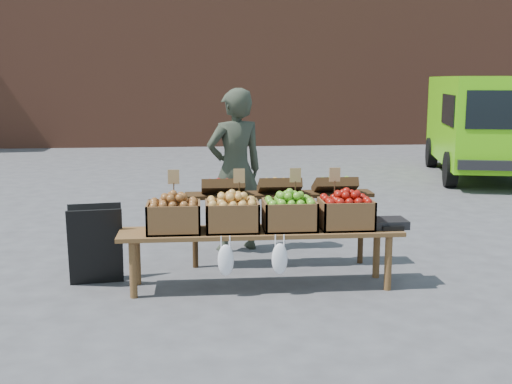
{
  "coord_description": "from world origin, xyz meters",
  "views": [
    {
      "loc": [
        -1.4,
        -6.08,
        2.0
      ],
      "look_at": [
        -0.8,
        0.36,
        0.85
      ],
      "focal_mm": 45.0,
      "sensor_mm": 36.0,
      "label": 1
    }
  ],
  "objects_px": {
    "crate_red_apples": "(289,215)",
    "chalkboard_sign": "(96,244)",
    "back_table": "(279,218)",
    "weighing_scale": "(388,223)",
    "display_bench": "(261,259)",
    "delivery_van": "(487,127)",
    "crate_russet_pears": "(232,216)",
    "crate_green_apples": "(346,214)",
    "crate_golden_apples": "(174,217)",
    "vendor": "(235,170)"
  },
  "relations": [
    {
      "from": "chalkboard_sign",
      "to": "crate_russet_pears",
      "type": "distance_m",
      "value": 1.39
    },
    {
      "from": "delivery_van",
      "to": "crate_russet_pears",
      "type": "height_order",
      "value": "delivery_van"
    },
    {
      "from": "crate_russet_pears",
      "to": "weighing_scale",
      "type": "bearing_deg",
      "value": 0.0
    },
    {
      "from": "chalkboard_sign",
      "to": "display_bench",
      "type": "bearing_deg",
      "value": -17.55
    },
    {
      "from": "display_bench",
      "to": "crate_green_apples",
      "type": "distance_m",
      "value": 0.93
    },
    {
      "from": "delivery_van",
      "to": "crate_green_apples",
      "type": "bearing_deg",
      "value": -110.38
    },
    {
      "from": "back_table",
      "to": "crate_golden_apples",
      "type": "distance_m",
      "value": 1.32
    },
    {
      "from": "delivery_van",
      "to": "back_table",
      "type": "xyz_separation_m",
      "value": [
        -5.04,
        -5.93,
        -0.5
      ]
    },
    {
      "from": "vendor",
      "to": "display_bench",
      "type": "xyz_separation_m",
      "value": [
        0.16,
        -1.41,
        -0.66
      ]
    },
    {
      "from": "delivery_van",
      "to": "crate_golden_apples",
      "type": "xyz_separation_m",
      "value": [
        -6.14,
        -6.65,
        -0.31
      ]
    },
    {
      "from": "crate_russet_pears",
      "to": "display_bench",
      "type": "bearing_deg",
      "value": 0.0
    },
    {
      "from": "delivery_van",
      "to": "crate_red_apples",
      "type": "xyz_separation_m",
      "value": [
        -5.04,
        -6.65,
        -0.31
      ]
    },
    {
      "from": "back_table",
      "to": "weighing_scale",
      "type": "relative_size",
      "value": 6.18
    },
    {
      "from": "vendor",
      "to": "crate_red_apples",
      "type": "bearing_deg",
      "value": 86.67
    },
    {
      "from": "crate_russet_pears",
      "to": "crate_green_apples",
      "type": "distance_m",
      "value": 1.1
    },
    {
      "from": "chalkboard_sign",
      "to": "crate_green_apples",
      "type": "bearing_deg",
      "value": -14.3
    },
    {
      "from": "weighing_scale",
      "to": "delivery_van",
      "type": "bearing_deg",
      "value": 58.58
    },
    {
      "from": "crate_russet_pears",
      "to": "weighing_scale",
      "type": "height_order",
      "value": "crate_russet_pears"
    },
    {
      "from": "weighing_scale",
      "to": "display_bench",
      "type": "bearing_deg",
      "value": 180.0
    },
    {
      "from": "display_bench",
      "to": "crate_russet_pears",
      "type": "distance_m",
      "value": 0.51
    },
    {
      "from": "vendor",
      "to": "crate_red_apples",
      "type": "distance_m",
      "value": 1.49
    },
    {
      "from": "crate_golden_apples",
      "to": "crate_red_apples",
      "type": "height_order",
      "value": "same"
    },
    {
      "from": "vendor",
      "to": "crate_green_apples",
      "type": "relative_size",
      "value": 3.79
    },
    {
      "from": "crate_red_apples",
      "to": "chalkboard_sign",
      "type": "bearing_deg",
      "value": 171.74
    },
    {
      "from": "delivery_van",
      "to": "weighing_scale",
      "type": "height_order",
      "value": "delivery_van"
    },
    {
      "from": "delivery_van",
      "to": "crate_russet_pears",
      "type": "bearing_deg",
      "value": -116.41
    },
    {
      "from": "delivery_van",
      "to": "crate_russet_pears",
      "type": "distance_m",
      "value": 8.69
    },
    {
      "from": "chalkboard_sign",
      "to": "weighing_scale",
      "type": "relative_size",
      "value": 2.32
    },
    {
      "from": "vendor",
      "to": "chalkboard_sign",
      "type": "height_order",
      "value": "vendor"
    },
    {
      "from": "vendor",
      "to": "display_bench",
      "type": "height_order",
      "value": "vendor"
    },
    {
      "from": "vendor",
      "to": "crate_green_apples",
      "type": "height_order",
      "value": "vendor"
    },
    {
      "from": "delivery_van",
      "to": "crate_red_apples",
      "type": "distance_m",
      "value": 8.34
    },
    {
      "from": "back_table",
      "to": "weighing_scale",
      "type": "xyz_separation_m",
      "value": [
        0.98,
        -0.72,
        0.09
      ]
    },
    {
      "from": "delivery_van",
      "to": "weighing_scale",
      "type": "bearing_deg",
      "value": -107.79
    },
    {
      "from": "delivery_van",
      "to": "crate_green_apples",
      "type": "height_order",
      "value": "delivery_van"
    },
    {
      "from": "display_bench",
      "to": "delivery_van",
      "type": "bearing_deg",
      "value": 51.38
    },
    {
      "from": "crate_golden_apples",
      "to": "weighing_scale",
      "type": "relative_size",
      "value": 1.47
    },
    {
      "from": "crate_russet_pears",
      "to": "crate_red_apples",
      "type": "bearing_deg",
      "value": 0.0
    },
    {
      "from": "delivery_van",
      "to": "display_bench",
      "type": "xyz_separation_m",
      "value": [
        -5.31,
        -6.65,
        -0.74
      ]
    },
    {
      "from": "display_bench",
      "to": "crate_green_apples",
      "type": "xyz_separation_m",
      "value": [
        0.82,
        0.0,
        0.42
      ]
    },
    {
      "from": "vendor",
      "to": "chalkboard_sign",
      "type": "xyz_separation_m",
      "value": [
        -1.44,
        -1.14,
        -0.55
      ]
    },
    {
      "from": "crate_green_apples",
      "to": "display_bench",
      "type": "bearing_deg",
      "value": 180.0
    },
    {
      "from": "back_table",
      "to": "display_bench",
      "type": "distance_m",
      "value": 0.8
    },
    {
      "from": "crate_russet_pears",
      "to": "crate_red_apples",
      "type": "xyz_separation_m",
      "value": [
        0.55,
        0.0,
        0.0
      ]
    },
    {
      "from": "chalkboard_sign",
      "to": "crate_russet_pears",
      "type": "xyz_separation_m",
      "value": [
        1.33,
        -0.27,
        0.32
      ]
    },
    {
      "from": "delivery_van",
      "to": "chalkboard_sign",
      "type": "relative_size",
      "value": 5.79
    },
    {
      "from": "crate_red_apples",
      "to": "weighing_scale",
      "type": "height_order",
      "value": "crate_red_apples"
    },
    {
      "from": "chalkboard_sign",
      "to": "back_table",
      "type": "distance_m",
      "value": 1.93
    },
    {
      "from": "crate_red_apples",
      "to": "back_table",
      "type": "bearing_deg",
      "value": 90.5
    },
    {
      "from": "crate_russet_pears",
      "to": "weighing_scale",
      "type": "distance_m",
      "value": 1.53
    }
  ]
}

